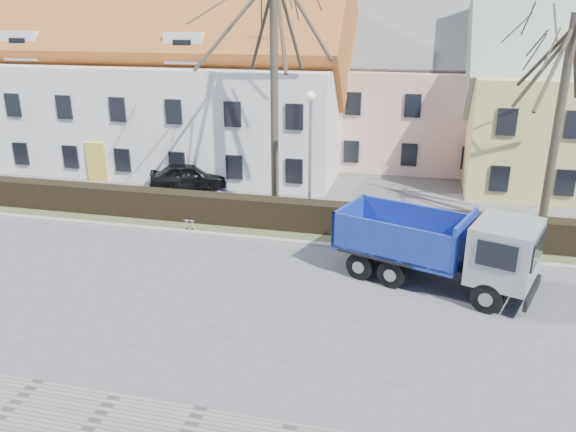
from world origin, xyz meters
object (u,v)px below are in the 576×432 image
(cart_frame, at_px, (185,225))
(parked_car_a, at_px, (189,176))
(streetlight, at_px, (310,159))
(dump_truck, at_px, (427,244))

(cart_frame, bearing_deg, parked_car_a, 111.40)
(streetlight, bearing_deg, dump_truck, -42.55)
(dump_truck, relative_size, parked_car_a, 1.69)
(dump_truck, relative_size, streetlight, 1.17)
(streetlight, xyz_separation_m, cart_frame, (-5.06, -2.19, -2.69))
(streetlight, height_order, parked_car_a, streetlight)
(dump_truck, bearing_deg, parked_car_a, 164.96)
(streetlight, distance_m, cart_frame, 6.13)
(streetlight, distance_m, parked_car_a, 8.64)
(dump_truck, bearing_deg, cart_frame, -174.72)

